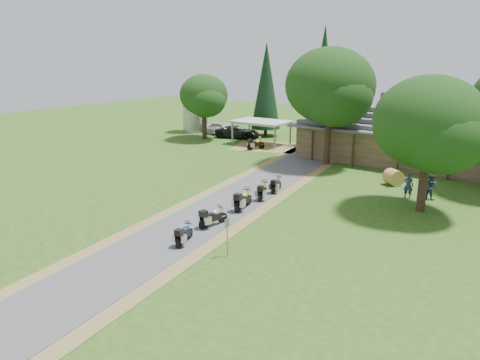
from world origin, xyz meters
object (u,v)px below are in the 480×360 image
Objects in this scene: motorcycle_row_d at (263,190)px; motorcycle_carport_a at (256,143)px; hay_bale at (393,177)px; motorcycle_row_e at (276,184)px; motorcycle_row_a at (184,233)px; carport at (261,132)px; car_dark_suv at (237,129)px; motorcycle_row_b at (213,216)px; motorcycle_row_c at (243,199)px; lodge at (415,136)px; car_white_sedan at (222,127)px; silo at (195,106)px.

motorcycle_row_d is 17.02m from motorcycle_carport_a.
motorcycle_row_d is 10.71m from hay_bale.
motorcycle_row_e is at bearing -17.62° from motorcycle_row_d.
motorcycle_row_d is at bearing -123.94° from motorcycle_carport_a.
motorcycle_row_d is (-0.88, 9.04, 0.05)m from motorcycle_row_a.
carport is 1.07× the size of car_dark_suv.
car_dark_suv is at bearing 155.96° from hay_bale.
carport is at bearing 155.02° from hay_bale.
car_dark_suv is at bearing 13.27° from motorcycle_row_a.
hay_bale is at bearing -26.00° from carport.
motorcycle_row_b is at bearing -111.07° from hay_bale.
car_dark_suv is at bearing 26.64° from motorcycle_row_c.
motorcycle_carport_a is (5.55, -4.42, -0.42)m from car_dark_suv.
motorcycle_row_d reaches higher than motorcycle_row_e.
carport is 3.48× the size of motorcycle_row_e.
lodge is 23.91m from motorcycle_row_b.
car_white_sedan reaches higher than motorcycle_carport_a.
motorcycle_carport_a is (1.14, -2.79, -0.65)m from carport.
motorcycle_row_a is 25.32m from motorcycle_carport_a.
silo is 3.49× the size of motorcycle_row_d.
hay_bale is (6.36, 6.69, 0.02)m from motorcycle_row_e.
car_white_sedan is (4.55, -0.28, -2.23)m from silo.
silo reaches higher than motorcycle_row_d.
motorcycle_row_b is 3.56m from motorcycle_row_c.
lodge is at bearing 96.29° from hay_bale.
motorcycle_row_d is at bearing -11.83° from motorcycle_row_a.
motorcycle_row_c is at bearing -136.93° from car_white_sedan.
motorcycle_row_e is at bearing 14.54° from motorcycle_row_b.
motorcycle_row_e is at bearing -109.63° from lodge.
lodge is 8.75m from hay_bale.
motorcycle_row_a is at bearing -99.60° from lodge.
lodge reaches higher than motorcycle_row_b.
hay_bale is (17.19, -8.01, -0.69)m from carport.
motorcycle_row_e is 15.36m from motorcycle_carport_a.
car_white_sedan is 9.51m from motorcycle_carport_a.
motorcycle_carport_a reaches higher than motorcycle_row_b.
motorcycle_row_c is (-0.70, 6.43, 0.12)m from motorcycle_row_a.
carport reaches higher than motorcycle_row_a.
motorcycle_row_b is (-4.78, -23.36, -1.81)m from lodge.
motorcycle_row_b is 0.99× the size of motorcycle_carport_a.
motorcycle_row_c is 19.31m from motorcycle_carport_a.
motorcycle_row_a is (16.23, -27.37, -0.49)m from car_dark_suv.
lodge is 3.51× the size of car_white_sedan.
motorcycle_row_d is at bearing 15.05° from motorcycle_row_b.
lodge reaches higher than carport.
motorcycle_row_a is (-4.44, -26.24, -1.87)m from lodge.
car_dark_suv is at bearing -6.02° from silo.
hay_bale is (6.26, 8.70, -0.03)m from motorcycle_row_d.
motorcycle_row_c is at bearing -158.51° from car_dark_suv.
motorcycle_row_e is (-0.98, 11.04, 0.01)m from motorcycle_row_a.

